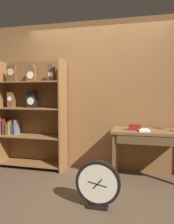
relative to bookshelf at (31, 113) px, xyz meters
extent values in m
plane|color=brown|center=(1.19, -1.00, -1.00)|extent=(10.00, 10.00, 0.00)
cube|color=brown|center=(1.19, 0.21, 0.30)|extent=(4.80, 0.05, 2.60)
cube|color=brown|center=(-0.57, -0.04, -0.03)|extent=(0.02, 0.39, 1.94)
cube|color=brown|center=(0.63, -0.04, -0.03)|extent=(0.02, 0.39, 1.94)
cube|color=brown|center=(0.03, 0.15, -0.03)|extent=(1.23, 0.01, 1.94)
cube|color=brown|center=(0.03, -0.04, -0.92)|extent=(1.18, 0.37, 0.02)
cube|color=brown|center=(0.03, -0.04, -0.42)|extent=(1.18, 0.37, 0.02)
cube|color=brown|center=(0.03, -0.04, 0.08)|extent=(1.18, 0.37, 0.02)
cube|color=brown|center=(0.03, -0.04, 0.55)|extent=(1.18, 0.37, 0.02)
cube|color=brown|center=(-0.33, -0.05, 0.71)|extent=(0.16, 0.07, 0.29)
cylinder|color=#C6B78C|center=(-0.33, -0.09, 0.73)|extent=(0.12, 0.01, 0.12)
cube|color=brown|center=(-0.35, -0.06, 0.23)|extent=(0.11, 0.11, 0.27)
cylinder|color=white|center=(-0.35, -0.12, 0.25)|extent=(0.08, 0.01, 0.08)
cube|color=brown|center=(0.04, -0.03, 0.66)|extent=(0.16, 0.09, 0.19)
cylinder|color=brown|center=(0.04, -0.03, 0.78)|extent=(0.16, 0.09, 0.16)
cylinder|color=silver|center=(0.04, -0.08, 0.67)|extent=(0.12, 0.01, 0.12)
cube|color=black|center=(0.04, -0.02, 0.20)|extent=(0.17, 0.09, 0.21)
cylinder|color=black|center=(0.04, -0.02, 0.34)|extent=(0.17, 0.09, 0.17)
cylinder|color=white|center=(0.04, -0.07, 0.22)|extent=(0.13, 0.01, 0.13)
cube|color=brown|center=(0.43, -0.04, 0.66)|extent=(0.12, 0.08, 0.20)
cylinder|color=brown|center=(0.43, -0.04, 0.79)|extent=(0.12, 0.08, 0.12)
cylinder|color=silver|center=(0.43, -0.09, 0.67)|extent=(0.09, 0.01, 0.09)
cube|color=maroon|center=(-0.50, -0.05, -0.26)|extent=(0.02, 0.16, 0.29)
cube|color=#236638|center=(-0.45, -0.05, -0.31)|extent=(0.03, 0.14, 0.19)
cube|color=#B78C2D|center=(-0.40, -0.02, -0.28)|extent=(0.04, 0.16, 0.24)
cube|color=brown|center=(-0.37, -0.03, -0.27)|extent=(0.02, 0.13, 0.28)
cube|color=navy|center=(-0.33, -0.03, -0.31)|extent=(0.03, 0.13, 0.19)
cube|color=slate|center=(-0.28, -0.02, -0.27)|extent=(0.04, 0.15, 0.28)
cube|color=brown|center=(2.12, -0.15, -0.23)|extent=(1.23, 0.56, 0.04)
cube|color=brown|center=(1.56, -0.38, -0.62)|extent=(0.05, 0.05, 0.75)
cube|color=brown|center=(1.56, 0.08, -0.62)|extent=(0.05, 0.05, 0.75)
cube|color=brown|center=(2.12, -0.41, -0.32)|extent=(1.04, 0.03, 0.12)
cube|color=maroon|center=(1.85, -0.20, -0.16)|extent=(0.18, 0.09, 0.09)
cube|color=silver|center=(1.98, -0.25, -0.20)|extent=(0.19, 0.24, 0.02)
cube|color=black|center=(1.45, -1.13, -0.98)|extent=(0.24, 0.11, 0.04)
cylinder|color=black|center=(1.45, -1.13, -0.69)|extent=(0.53, 0.06, 0.53)
cylinder|color=silver|center=(1.45, -1.16, -0.69)|extent=(0.46, 0.01, 0.46)
cube|color=black|center=(1.45, -1.17, -0.69)|extent=(0.11, 0.01, 0.13)
cube|color=black|center=(1.45, -1.17, -0.69)|extent=(0.22, 0.01, 0.05)
camera|label=1|loc=(1.89, -3.49, 0.34)|focal=34.06mm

